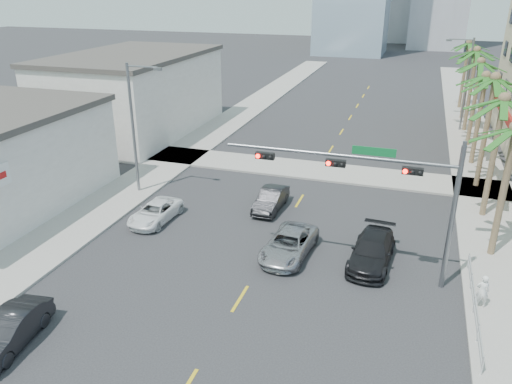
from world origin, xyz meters
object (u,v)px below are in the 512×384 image
car_lane_left (271,199)px  car_lane_right (372,251)px  car_parked_mid (10,330)px  traffic_signal_mast (384,183)px  pedestrian (482,291)px  car_lane_center (289,244)px  car_parked_far (155,212)px

car_lane_left → car_lane_right: 8.57m
car_parked_mid → car_lane_right: car_lane_right is taller
traffic_signal_mast → pedestrian: size_ratio=6.88×
car_lane_center → pedestrian: size_ratio=2.99×
car_parked_mid → pedestrian: bearing=17.5°
car_lane_right → pedestrian: bearing=-23.0°
car_parked_far → car_lane_center: (8.95, -1.55, 0.08)m
car_parked_mid → pedestrian: size_ratio=2.62×
car_parked_mid → pedestrian: (18.42, 8.54, 0.26)m
car_parked_far → car_lane_center: car_lane_center is taller
car_parked_far → car_lane_right: (13.30, -0.99, 0.13)m
pedestrian → car_parked_mid: bearing=16.6°
car_parked_far → car_lane_left: car_lane_left is taller
car_parked_mid → car_lane_right: 17.34m
car_lane_left → traffic_signal_mast: bearing=-39.0°
traffic_signal_mast → car_lane_left: traffic_signal_mast is taller
traffic_signal_mast → car_lane_right: traffic_signal_mast is taller
traffic_signal_mast → car_parked_mid: (-13.58, -9.87, -4.36)m
traffic_signal_mast → car_lane_left: size_ratio=2.73×
car_parked_mid → car_lane_left: 17.26m
car_parked_far → car_lane_left: bearing=35.0°
traffic_signal_mast → car_lane_center: bearing=171.5°
car_lane_right → car_parked_mid: bearing=-136.2°
car_parked_mid → car_lane_center: (8.95, 10.57, -0.03)m
car_parked_mid → car_lane_left: car_parked_mid is taller
traffic_signal_mast → car_lane_center: size_ratio=2.30×
traffic_signal_mast → car_lane_right: 4.53m
car_lane_right → car_parked_far: bearing=179.6°
car_parked_far → car_lane_center: bearing=-7.0°
traffic_signal_mast → car_parked_mid: size_ratio=2.62×
car_parked_mid → car_parked_far: (0.00, 12.12, -0.11)m
car_parked_mid → car_lane_right: size_ratio=0.85×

